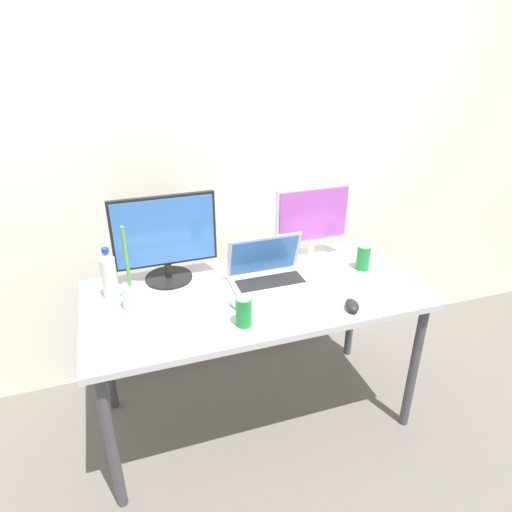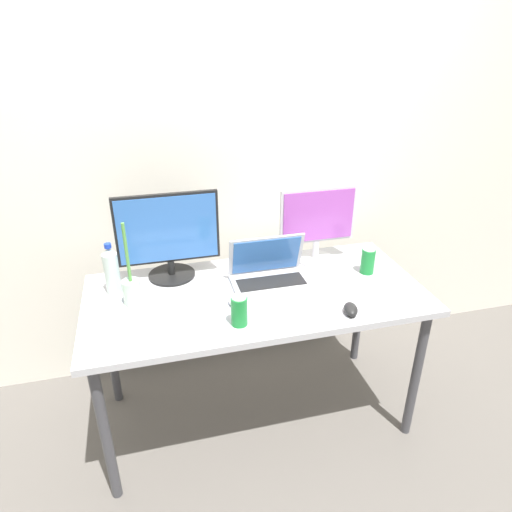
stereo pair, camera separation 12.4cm
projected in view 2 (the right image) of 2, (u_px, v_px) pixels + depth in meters
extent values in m
plane|color=#5B5651|center=(256.00, 414.00, 2.38)|extent=(16.00, 16.00, 0.00)
cube|color=silver|center=(227.00, 138.00, 2.30)|extent=(7.00, 0.08, 2.60)
cylinder|color=#424247|center=(106.00, 435.00, 1.81)|extent=(0.04, 0.04, 0.71)
cylinder|color=#424247|center=(416.00, 375.00, 2.12)|extent=(0.04, 0.04, 0.71)
cylinder|color=#424247|center=(110.00, 346.00, 2.32)|extent=(0.04, 0.04, 0.71)
cylinder|color=#424247|center=(360.00, 308.00, 2.63)|extent=(0.04, 0.04, 0.71)
cube|color=#B7B7BC|center=(256.00, 295.00, 2.05)|extent=(1.51, 0.71, 0.03)
cylinder|color=black|center=(172.00, 275.00, 2.17)|extent=(0.22, 0.22, 0.01)
cylinder|color=black|center=(171.00, 267.00, 2.16)|extent=(0.03, 0.03, 0.07)
cube|color=black|center=(168.00, 228.00, 2.07)|extent=(0.47, 0.02, 0.33)
cube|color=#3366B2|center=(168.00, 230.00, 2.06)|extent=(0.44, 0.01, 0.31)
cylinder|color=silver|center=(315.00, 259.00, 2.33)|extent=(0.19, 0.19, 0.01)
cylinder|color=silver|center=(316.00, 249.00, 2.30)|extent=(0.03, 0.03, 0.09)
cube|color=silver|center=(318.00, 215.00, 2.22)|extent=(0.38, 0.02, 0.28)
cube|color=#A54CB2|center=(319.00, 216.00, 2.21)|extent=(0.36, 0.01, 0.25)
cube|color=#B7B7BC|center=(270.00, 282.00, 2.10)|extent=(0.35, 0.21, 0.02)
cube|color=black|center=(271.00, 282.00, 2.08)|extent=(0.31, 0.11, 0.00)
cube|color=#B7B7BC|center=(266.00, 254.00, 2.12)|extent=(0.35, 0.07, 0.20)
cube|color=#3366B2|center=(266.00, 255.00, 2.11)|extent=(0.32, 0.06, 0.18)
cube|color=#B2B2B7|center=(172.00, 331.00, 1.76)|extent=(0.40, 0.15, 0.02)
ellipsoid|color=black|center=(351.00, 309.00, 1.88)|extent=(0.08, 0.11, 0.04)
ellipsoid|color=silver|center=(236.00, 302.00, 1.93)|extent=(0.08, 0.10, 0.04)
cylinder|color=silver|center=(112.00, 274.00, 1.99)|extent=(0.07, 0.07, 0.19)
cone|color=silver|center=(108.00, 251.00, 1.94)|extent=(0.06, 0.06, 0.03)
cylinder|color=#1938B2|center=(108.00, 246.00, 1.93)|extent=(0.03, 0.03, 0.02)
cylinder|color=#197F33|center=(239.00, 311.00, 1.80)|extent=(0.07, 0.07, 0.12)
cylinder|color=silver|center=(239.00, 298.00, 1.77)|extent=(0.06, 0.06, 0.00)
cylinder|color=#197F33|center=(368.00, 261.00, 2.18)|extent=(0.07, 0.07, 0.12)
cylinder|color=silver|center=(369.00, 249.00, 2.15)|extent=(0.06, 0.06, 0.00)
cylinder|color=#B2D1B7|center=(132.00, 292.00, 1.94)|extent=(0.08, 0.08, 0.11)
cylinder|color=#519342|center=(127.00, 253.00, 1.85)|extent=(0.01, 0.01, 0.26)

